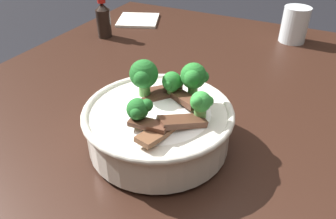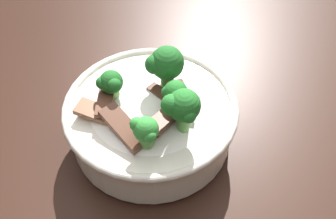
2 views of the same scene
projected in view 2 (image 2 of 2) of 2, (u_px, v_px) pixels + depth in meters
dining_table at (160, 187)px, 0.67m from camera, size 1.44×1.07×0.82m
rice_bowl at (152, 115)px, 0.55m from camera, size 0.25×0.25×0.15m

